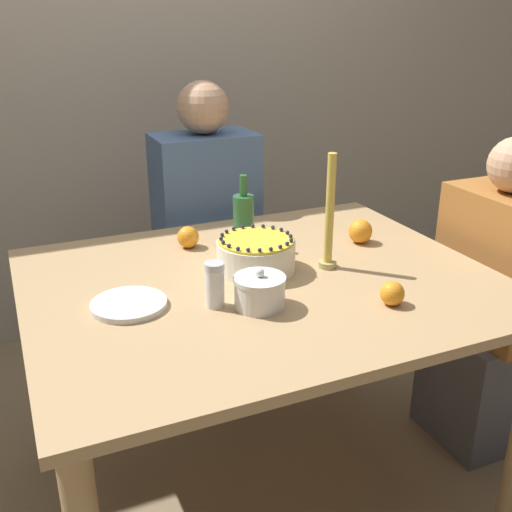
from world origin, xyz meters
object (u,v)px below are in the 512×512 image
(candle, at_px, (330,221))
(person_man_blue_shirt, at_px, (208,258))
(cake, at_px, (256,255))
(bottle, at_px, (244,220))
(person_woman_floral, at_px, (491,319))
(sugar_shaker, at_px, (215,284))
(sugar_bowl, at_px, (260,292))

(candle, xyz_separation_m, person_man_blue_shirt, (-0.13, 0.74, -0.37))
(cake, distance_m, bottle, 0.20)
(cake, bearing_deg, person_woman_floral, -8.25)
(cake, relative_size, sugar_shaker, 1.90)
(cake, xyz_separation_m, person_woman_floral, (0.86, -0.12, -0.34))
(sugar_shaker, bearing_deg, person_woman_floral, 2.79)
(candle, height_order, person_man_blue_shirt, person_man_blue_shirt)
(candle, bearing_deg, sugar_bowl, -151.94)
(sugar_shaker, height_order, candle, candle)
(person_man_blue_shirt, distance_m, person_woman_floral, 1.12)
(sugar_bowl, xyz_separation_m, sugar_shaker, (-0.11, 0.05, 0.02))
(sugar_bowl, distance_m, bottle, 0.44)
(sugar_shaker, height_order, person_woman_floral, person_woman_floral)
(sugar_bowl, distance_m, sugar_shaker, 0.12)
(candle, bearing_deg, person_man_blue_shirt, 100.12)
(sugar_shaker, distance_m, person_woman_floral, 1.11)
(cake, distance_m, sugar_shaker, 0.26)
(sugar_bowl, xyz_separation_m, person_woman_floral, (0.95, 0.10, -0.33))
(candle, relative_size, bottle, 1.44)
(cake, relative_size, bottle, 0.96)
(candle, height_order, person_woman_floral, person_woman_floral)
(person_man_blue_shirt, bearing_deg, sugar_bowl, 79.61)
(bottle, xyz_separation_m, person_man_blue_shirt, (0.04, 0.48, -0.32))
(sugar_shaker, xyz_separation_m, bottle, (0.24, 0.37, 0.03))
(candle, bearing_deg, person_woman_floral, -5.09)
(cake, xyz_separation_m, sugar_bowl, (-0.09, -0.23, -0.01))
(bottle, bearing_deg, person_man_blue_shirt, 85.71)
(cake, xyz_separation_m, sugar_shaker, (-0.19, -0.18, 0.01))
(sugar_bowl, height_order, person_woman_floral, person_woman_floral)
(bottle, bearing_deg, person_woman_floral, -21.22)
(sugar_bowl, relative_size, person_woman_floral, 0.12)
(cake, distance_m, candle, 0.24)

